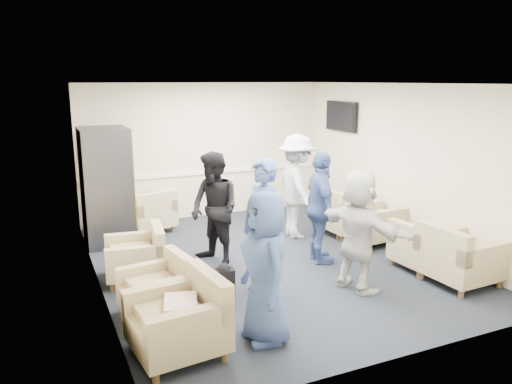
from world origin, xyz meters
name	(u,v)px	position (x,y,z in m)	size (l,w,h in m)	color
floor	(269,262)	(0.00, 0.00, 0.00)	(6.00, 6.00, 0.00)	black
ceiling	(270,84)	(0.00, 0.00, 2.70)	(6.00, 6.00, 0.00)	white
back_wall	(205,151)	(0.00, 3.00, 1.35)	(5.00, 0.02, 2.70)	beige
front_wall	(405,231)	(0.00, -3.00, 1.35)	(5.00, 0.02, 2.70)	beige
left_wall	(94,191)	(-2.50, 0.00, 1.35)	(0.02, 6.00, 2.70)	beige
right_wall	(403,165)	(2.50, 0.00, 1.35)	(0.02, 6.00, 2.70)	beige
chair_rail	(206,173)	(0.00, 2.98, 0.90)	(4.98, 0.04, 0.06)	white
tv	(341,116)	(2.44, 1.80, 2.05)	(0.10, 1.00, 0.58)	black
armchair_left_near	(182,322)	(-1.94, -2.02, 0.35)	(0.97, 0.97, 0.70)	tan
armchair_left_mid	(161,290)	(-1.93, -1.06, 0.30)	(0.86, 0.86, 0.61)	tan
armchair_left_far	(139,257)	(-1.95, 0.16, 0.32)	(0.89, 0.89, 0.64)	tan
armchair_right_near	(457,259)	(2.00, -1.81, 0.36)	(0.94, 0.94, 0.72)	tan
armchair_right_midnear	(421,249)	(1.94, -1.18, 0.31)	(0.80, 0.80, 0.61)	tan
armchair_right_midfar	(366,223)	(1.94, 0.16, 0.36)	(0.97, 0.97, 0.71)	tan
armchair_right_far	(344,214)	(1.89, 0.75, 0.36)	(0.94, 0.94, 0.73)	tan
armchair_corner	(148,214)	(-1.36, 2.31, 0.34)	(1.07, 1.07, 0.67)	tan
vending_machine	(107,186)	(-2.09, 2.02, 0.99)	(0.80, 0.94, 1.98)	#46464D
backpack	(224,280)	(-1.08, -0.90, 0.23)	(0.29, 0.23, 0.46)	black
pillow	(181,306)	(-1.95, -2.02, 0.53)	(0.43, 0.33, 0.12)	silver
person_front_left	(266,267)	(-1.05, -2.11, 0.83)	(0.81, 0.53, 1.65)	#3B528D
person_mid_left	(263,227)	(-0.56, -0.98, 0.90)	(0.65, 0.43, 1.79)	#3B528D
person_back_left	(215,209)	(-0.77, 0.28, 0.86)	(0.84, 0.65, 1.72)	black
person_back_right	(297,187)	(1.00, 0.96, 0.92)	(1.19, 0.68, 1.84)	silver
person_mid_right	(320,208)	(0.72, -0.31, 0.86)	(1.01, 0.42, 1.72)	#3B528D
person_front_right	(359,231)	(0.64, -1.40, 0.82)	(1.51, 0.48, 1.63)	silver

